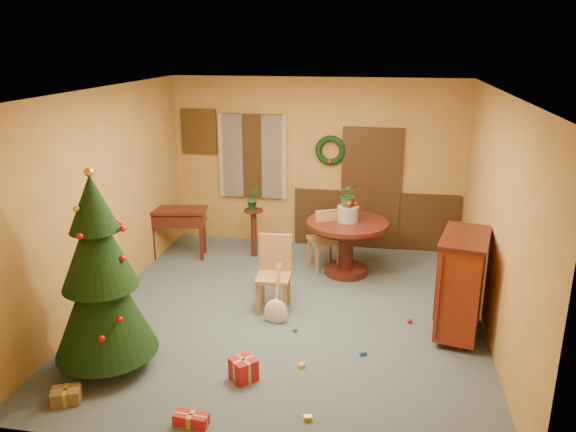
% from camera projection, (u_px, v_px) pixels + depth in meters
% --- Properties ---
extents(room_envelope, '(5.50, 5.50, 5.50)m').
position_uv_depth(room_envelope, '(327.00, 184.00, 9.65)').
color(room_envelope, '#374750').
rests_on(room_envelope, ground).
extents(dining_table, '(1.24, 1.24, 0.86)m').
position_uv_depth(dining_table, '(347.00, 237.00, 8.56)').
color(dining_table, black).
rests_on(dining_table, floor).
extents(urn, '(0.32, 0.32, 0.24)m').
position_uv_depth(urn, '(348.00, 214.00, 8.45)').
color(urn, slate).
rests_on(urn, dining_table).
extents(centerpiece_plant, '(0.33, 0.28, 0.36)m').
position_uv_depth(centerpiece_plant, '(349.00, 195.00, 8.36)').
color(centerpiece_plant, '#1E4C23').
rests_on(centerpiece_plant, urn).
extents(chair_near, '(0.46, 0.46, 1.01)m').
position_uv_depth(chair_near, '(274.00, 270.00, 7.49)').
color(chair_near, olive).
rests_on(chair_near, floor).
extents(chair_far, '(0.60, 0.60, 1.03)m').
position_uv_depth(chair_far, '(326.00, 237.00, 8.71)').
color(chair_far, olive).
rests_on(chair_far, floor).
extents(guitar, '(0.36, 0.50, 0.71)m').
position_uv_depth(guitar, '(276.00, 297.00, 7.12)').
color(guitar, beige).
rests_on(guitar, floor).
extents(plant_stand, '(0.32, 0.32, 0.81)m').
position_uv_depth(plant_stand, '(254.00, 227.00, 9.30)').
color(plant_stand, black).
rests_on(plant_stand, floor).
extents(stand_plant, '(0.26, 0.23, 0.37)m').
position_uv_depth(stand_plant, '(253.00, 199.00, 9.15)').
color(stand_plant, '#19471E').
rests_on(stand_plant, plant_stand).
extents(christmas_tree, '(1.10, 1.10, 2.27)m').
position_uv_depth(christmas_tree, '(100.00, 278.00, 5.93)').
color(christmas_tree, '#382111').
rests_on(christmas_tree, floor).
extents(writing_desk, '(1.00, 0.61, 0.83)m').
position_uv_depth(writing_desk, '(178.00, 221.00, 9.25)').
color(writing_desk, black).
rests_on(writing_desk, floor).
extents(sideboard, '(0.74, 1.10, 1.29)m').
position_uv_depth(sideboard, '(461.00, 282.00, 6.75)').
color(sideboard, '#541E09').
rests_on(sideboard, floor).
extents(gift_a, '(0.33, 0.29, 0.15)m').
position_uv_depth(gift_a, '(66.00, 396.00, 5.62)').
color(gift_a, brown).
rests_on(gift_a, floor).
extents(gift_b, '(0.34, 0.34, 0.25)m').
position_uv_depth(gift_b, '(244.00, 369.00, 5.98)').
color(gift_b, maroon).
rests_on(gift_b, floor).
extents(gift_c, '(0.30, 0.24, 0.14)m').
position_uv_depth(gift_c, '(117.00, 339.00, 6.69)').
color(gift_c, brown).
rests_on(gift_c, floor).
extents(gift_d, '(0.33, 0.16, 0.12)m').
position_uv_depth(gift_d, '(191.00, 420.00, 5.29)').
color(gift_d, maroon).
rests_on(gift_d, floor).
extents(toy_a, '(0.09, 0.08, 0.05)m').
position_uv_depth(toy_a, '(363.00, 353.00, 6.47)').
color(toy_a, blue).
rests_on(toy_a, floor).
extents(toy_b, '(0.06, 0.06, 0.06)m').
position_uv_depth(toy_b, '(295.00, 330.00, 6.99)').
color(toy_b, '#258A34').
rests_on(toy_b, floor).
extents(toy_c, '(0.08, 0.09, 0.05)m').
position_uv_depth(toy_c, '(302.00, 366.00, 6.22)').
color(toy_c, yellow).
rests_on(toy_c, floor).
extents(toy_d, '(0.06, 0.06, 0.06)m').
position_uv_depth(toy_d, '(410.00, 321.00, 7.20)').
color(toy_d, red).
rests_on(toy_d, floor).
extents(toy_e, '(0.09, 0.07, 0.05)m').
position_uv_depth(toy_e, '(308.00, 418.00, 5.36)').
color(toy_e, yellow).
rests_on(toy_e, floor).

